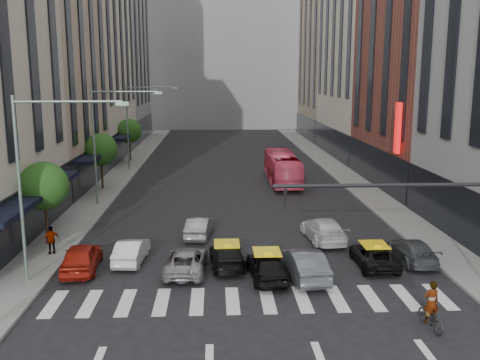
{
  "coord_description": "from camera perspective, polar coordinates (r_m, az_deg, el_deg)",
  "views": [
    {
      "loc": [
        -1.72,
        -21.21,
        10.01
      ],
      "look_at": [
        -0.28,
        9.56,
        4.0
      ],
      "focal_mm": 40.0,
      "sensor_mm": 36.0,
      "label": 1
    }
  ],
  "objects": [
    {
      "name": "car_grey_mid",
      "position": [
        27.33,
        6.83,
        -8.85
      ],
      "size": [
        2.08,
        4.69,
        1.5
      ],
      "primitive_type": "imported",
      "rotation": [
        0.0,
        0.0,
        3.25
      ],
      "color": "#494C51",
      "rests_on": "ground"
    },
    {
      "name": "ground",
      "position": [
        23.52,
        1.83,
        -14.16
      ],
      "size": [
        160.0,
        160.0,
        0.0
      ],
      "primitive_type": "plane",
      "color": "black",
      "rests_on": "ground"
    },
    {
      "name": "taxi_center",
      "position": [
        27.0,
        2.88,
        -9.12
      ],
      "size": [
        2.07,
        4.3,
        1.42
      ],
      "primitive_type": "imported",
      "rotation": [
        0.0,
        0.0,
        3.24
      ],
      "color": "black",
      "rests_on": "ground"
    },
    {
      "name": "liberty_sign",
      "position": [
        43.81,
        16.49,
        5.33
      ],
      "size": [
        0.3,
        0.7,
        4.0
      ],
      "color": "red",
      "rests_on": "ground"
    },
    {
      "name": "streetlamp_far",
      "position": [
        57.96,
        -11.0,
        6.77
      ],
      "size": [
        5.38,
        0.25,
        9.0
      ],
      "color": "gray",
      "rests_on": "sidewalk_left"
    },
    {
      "name": "car_silver",
      "position": [
        28.08,
        -5.81,
        -8.55
      ],
      "size": [
        2.24,
        4.56,
        1.24
      ],
      "primitive_type": "imported",
      "rotation": [
        0.0,
        0.0,
        3.1
      ],
      "color": "gray",
      "rests_on": "ground"
    },
    {
      "name": "tree_mid",
      "position": [
        48.69,
        -14.62,
        3.18
      ],
      "size": [
        2.88,
        2.88,
        4.95
      ],
      "color": "black",
      "rests_on": "sidewalk_left"
    },
    {
      "name": "tree_far",
      "position": [
        64.33,
        -11.73,
        5.13
      ],
      "size": [
        2.88,
        2.88,
        4.95
      ],
      "color": "black",
      "rests_on": "sidewalk_left"
    },
    {
      "name": "building_right_d",
      "position": [
        88.31,
        9.84,
        13.47
      ],
      "size": [
        8.0,
        18.0,
        28.0
      ],
      "primitive_type": "cube",
      "color": "tan",
      "rests_on": "ground"
    },
    {
      "name": "building_left_d",
      "position": [
        87.7,
        -13.1,
        14.02
      ],
      "size": [
        8.0,
        18.0,
        30.0
      ],
      "primitive_type": "cube",
      "color": "gray",
      "rests_on": "ground"
    },
    {
      "name": "building_left_c",
      "position": [
        69.39,
        -16.12,
        17.23
      ],
      "size": [
        8.0,
        20.0,
        36.0
      ],
      "primitive_type": "cube",
      "color": "beige",
      "rests_on": "ground"
    },
    {
      "name": "motorcycle",
      "position": [
        23.44,
        19.63,
        -13.61
      ],
      "size": [
        0.9,
        1.92,
        0.97
      ],
      "primitive_type": "imported",
      "rotation": [
        0.0,
        0.0,
        3.28
      ],
      "color": "black",
      "rests_on": "ground"
    },
    {
      "name": "traffic_signal",
      "position": [
        22.97,
        21.65,
        -3.7
      ],
      "size": [
        10.1,
        0.2,
        6.0
      ],
      "color": "black",
      "rests_on": "ground"
    },
    {
      "name": "streetlamp_near",
      "position": [
        26.87,
        -20.7,
        1.53
      ],
      "size": [
        5.38,
        0.25,
        9.0
      ],
      "color": "gray",
      "rests_on": "sidewalk_left"
    },
    {
      "name": "bus",
      "position": [
        50.65,
        4.53,
        1.3
      ],
      "size": [
        2.51,
        10.62,
        2.96
      ],
      "primitive_type": "imported",
      "rotation": [
        0.0,
        0.0,
        3.14
      ],
      "color": "#E34263",
      "rests_on": "ground"
    },
    {
      "name": "pedestrian_far",
      "position": [
        31.99,
        -19.46,
        -6.05
      ],
      "size": [
        1.01,
        0.83,
        1.61
      ],
      "primitive_type": "imported",
      "rotation": [
        0.0,
        0.0,
        3.69
      ],
      "color": "gray",
      "rests_on": "sidewalk_left"
    },
    {
      "name": "sidewalk_right",
      "position": [
        53.82,
        11.59,
        0.17
      ],
      "size": [
        3.0,
        96.0,
        0.15
      ],
      "primitive_type": "cube",
      "color": "slate",
      "rests_on": "ground"
    },
    {
      "name": "car_row2_left",
      "position": [
        33.96,
        -4.39,
        -5.0
      ],
      "size": [
        1.8,
        4.06,
        1.3
      ],
      "primitive_type": "imported",
      "rotation": [
        0.0,
        0.0,
        3.03
      ],
      "color": "gray",
      "rests_on": "ground"
    },
    {
      "name": "building_far",
      "position": [
        106.53,
        -1.81,
        15.33
      ],
      "size": [
        30.0,
        10.0,
        36.0
      ],
      "primitive_type": "cube",
      "color": "gray",
      "rests_on": "ground"
    },
    {
      "name": "car_row2_right",
      "position": [
        33.46,
        8.89,
        -5.24
      ],
      "size": [
        2.4,
        5.04,
        1.42
      ],
      "primitive_type": "imported",
      "rotation": [
        0.0,
        0.0,
        3.23
      ],
      "color": "silver",
      "rests_on": "ground"
    },
    {
      "name": "taxi_left",
      "position": [
        28.78,
        -1.41,
        -8.01
      ],
      "size": [
        2.0,
        4.35,
        1.23
      ],
      "primitive_type": "imported",
      "rotation": [
        0.0,
        0.0,
        3.21
      ],
      "color": "black",
      "rests_on": "ground"
    },
    {
      "name": "car_white_front",
      "position": [
        29.98,
        -11.5,
        -7.4
      ],
      "size": [
        1.61,
        3.97,
        1.28
      ],
      "primitive_type": "imported",
      "rotation": [
        0.0,
        0.0,
        3.07
      ],
      "color": "silver",
      "rests_on": "ground"
    },
    {
      "name": "tree_near",
      "position": [
        33.41,
        -20.18,
        -0.62
      ],
      "size": [
        2.88,
        2.88,
        4.95
      ],
      "color": "black",
      "rests_on": "sidewalk_left"
    },
    {
      "name": "car_red",
      "position": [
        29.28,
        -16.55,
        -7.9
      ],
      "size": [
        2.03,
        4.44,
        1.48
      ],
      "primitive_type": "imported",
      "rotation": [
        0.0,
        0.0,
        3.21
      ],
      "color": "#9B1B0E",
      "rests_on": "ground"
    },
    {
      "name": "sidewalk_left",
      "position": [
        53.08,
        -13.24,
        -0.05
      ],
      "size": [
        3.0,
        96.0,
        0.15
      ],
      "primitive_type": "cube",
      "color": "slate",
      "rests_on": "ground"
    },
    {
      "name": "rider",
      "position": [
        22.92,
        19.85,
        -10.49
      ],
      "size": [
        0.7,
        0.51,
        1.77
      ],
      "primitive_type": "imported",
      "rotation": [
        0.0,
        0.0,
        3.28
      ],
      "color": "gray",
      "rests_on": "motorcycle"
    },
    {
      "name": "car_grey_curb",
      "position": [
        30.95,
        17.88,
        -7.18
      ],
      "size": [
        1.82,
        4.31,
        1.24
      ],
      "primitive_type": "imported",
      "rotation": [
        0.0,
        0.0,
        3.16
      ],
      "color": "#3F4346",
      "rests_on": "ground"
    },
    {
      "name": "building_left_b",
      "position": [
        51.57,
        -20.42,
        12.57
      ],
      "size": [
        8.0,
        16.0,
        24.0
      ],
      "primitive_type": "cube",
      "color": "tan",
      "rests_on": "ground"
    },
    {
      "name": "taxi_right",
      "position": [
        29.68,
        14.09,
        -7.82
      ],
      "size": [
        1.99,
        4.24,
        1.17
      ],
      "primitive_type": "imported",
      "rotation": [
        0.0,
        0.0,
        3.13
      ],
      "color": "black",
      "rests_on": "ground"
    },
    {
      "name": "building_right_b",
      "position": [
        51.81,
        19.08,
        13.76
      ],
      "size": [
        8.0,
        18.0,
        26.0
      ],
      "primitive_type": "cube",
      "color": "brown",
      "rests_on": "ground"
    },
    {
      "name": "streetlamp_mid",
      "position": [
        42.24,
        -14.08,
        5.13
      ],
      "size": [
        5.38,
        0.25,
        9.0
      ],
      "color": "gray",
      "rests_on": "sidewalk_left"
    }
  ]
}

